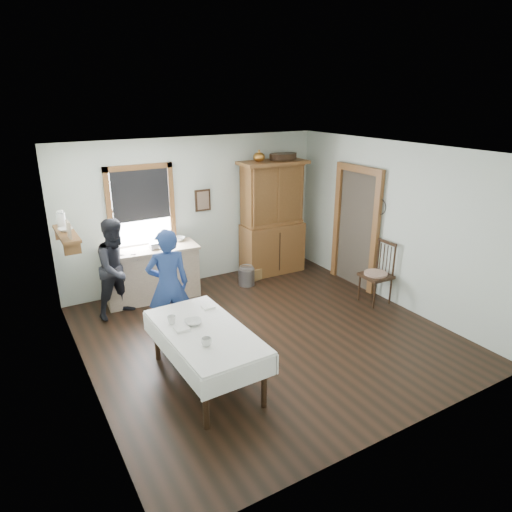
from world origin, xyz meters
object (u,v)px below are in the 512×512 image
object	(u,v)px
wicker_basket	(256,272)
figure_dark	(118,271)
work_counter	(152,274)
china_hutch	(272,218)
woman_blue	(169,289)
pail	(246,277)
spindle_chair	(376,273)
dining_table	(206,356)

from	to	relation	value
wicker_basket	figure_dark	xyz separation A→B (m)	(-2.67, -0.24, 0.64)
work_counter	wicker_basket	xyz separation A→B (m)	(2.04, -0.10, -0.35)
china_hutch	woman_blue	world-z (taller)	china_hutch
work_counter	wicker_basket	world-z (taller)	work_counter
woman_blue	figure_dark	bearing A→B (deg)	-58.55
work_counter	woman_blue	world-z (taller)	woman_blue
china_hutch	pail	size ratio (longest dim) A/B	6.88
work_counter	pail	distance (m)	1.76
work_counter	figure_dark	bearing A→B (deg)	-147.29
spindle_chair	wicker_basket	world-z (taller)	spindle_chair
china_hutch	figure_dark	distance (m)	3.17
wicker_basket	woman_blue	xyz separation A→B (m)	(-2.25, -1.35, 0.66)
work_counter	woman_blue	size ratio (longest dim) A/B	1.05
pail	wicker_basket	distance (m)	0.40
woman_blue	figure_dark	distance (m)	1.19
wicker_basket	work_counter	bearing A→B (deg)	177.10
work_counter	spindle_chair	size ratio (longest dim) A/B	1.50
dining_table	pail	world-z (taller)	dining_table
pail	dining_table	bearing A→B (deg)	-128.56
work_counter	figure_dark	distance (m)	0.77
dining_table	wicker_basket	distance (m)	3.47
figure_dark	china_hutch	bearing A→B (deg)	-14.73
dining_table	woman_blue	bearing A→B (deg)	89.49
woman_blue	figure_dark	world-z (taller)	woman_blue
dining_table	figure_dark	size ratio (longest dim) A/B	1.21
china_hutch	work_counter	bearing A→B (deg)	-177.32
china_hutch	woman_blue	size ratio (longest dim) A/B	1.44
china_hutch	woman_blue	distance (m)	3.10
woman_blue	pail	bearing A→B (deg)	-138.87
pail	china_hutch	bearing A→B (deg)	24.31
pail	wicker_basket	world-z (taller)	pail
china_hutch	pail	bearing A→B (deg)	-153.94
china_hutch	wicker_basket	distance (m)	1.11
china_hutch	pail	world-z (taller)	china_hutch
pail	work_counter	bearing A→B (deg)	169.49
spindle_chair	dining_table	bearing A→B (deg)	-167.96
woman_blue	china_hutch	bearing A→B (deg)	-140.68
china_hutch	dining_table	world-z (taller)	china_hutch
woman_blue	dining_table	bearing A→B (deg)	99.85
wicker_basket	woman_blue	bearing A→B (deg)	-148.99
figure_dark	woman_blue	bearing A→B (deg)	-90.58
work_counter	wicker_basket	size ratio (longest dim) A/B	4.32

